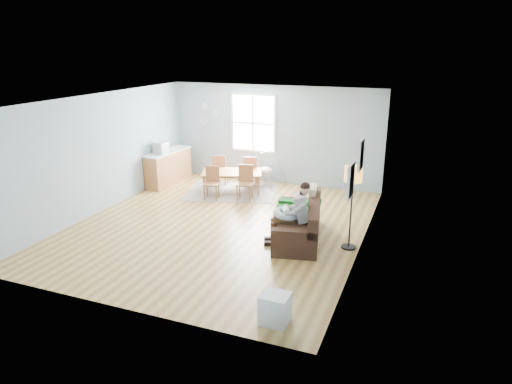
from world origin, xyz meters
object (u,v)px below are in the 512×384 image
at_px(toddler, 298,204).
at_px(monitor, 161,148).
at_px(chair_sw, 212,181).
at_px(chair_ne, 250,169).
at_px(counter, 169,167).
at_px(chair_nw, 220,168).
at_px(baby_swing, 265,170).
at_px(storage_cube, 274,308).
at_px(chair_se, 245,180).
at_px(sofa, 301,225).
at_px(father, 294,211).
at_px(dining_table, 232,182).
at_px(floor_lamp, 353,181).

distance_m(toddler, monitor, 4.81).
height_order(chair_sw, chair_ne, chair_ne).
height_order(chair_ne, counter, counter).
bearing_deg(chair_nw, baby_swing, 19.34).
height_order(toddler, baby_swing, toddler).
bearing_deg(storage_cube, monitor, 134.80).
relative_size(storage_cube, chair_se, 0.50).
relative_size(chair_nw, counter, 0.51).
distance_m(chair_se, chair_nw, 1.43).
bearing_deg(chair_se, monitor, 175.50).
distance_m(sofa, father, 0.50).
height_order(toddler, storage_cube, toddler).
bearing_deg(baby_swing, chair_ne, -152.31).
relative_size(storage_cube, counter, 0.26).
bearing_deg(toddler, storage_cube, -79.57).
relative_size(toddler, chair_sw, 0.96).
distance_m(toddler, storage_cube, 3.21).
bearing_deg(monitor, toddler, -23.25).
height_order(chair_ne, monitor, monitor).
relative_size(dining_table, chair_nw, 1.81).
bearing_deg(counter, chair_ne, 15.09).
xyz_separation_m(toddler, baby_swing, (-1.80, 3.00, -0.25)).
bearing_deg(floor_lamp, storage_cube, -100.53).
height_order(counter, monitor, monitor).
height_order(sofa, counter, counter).
height_order(toddler, floor_lamp, floor_lamp).
xyz_separation_m(chair_nw, baby_swing, (1.18, 0.41, -0.05)).
xyz_separation_m(counter, baby_swing, (2.59, 0.79, -0.04)).
bearing_deg(chair_sw, counter, 156.68).
relative_size(father, counter, 0.75).
bearing_deg(father, sofa, 78.13).
relative_size(chair_se, baby_swing, 0.80).
bearing_deg(monitor, chair_se, -4.50).
distance_m(chair_se, baby_swing, 1.31).
bearing_deg(counter, chair_se, -11.48).
xyz_separation_m(storage_cube, chair_nw, (-3.56, 5.70, 0.26)).
xyz_separation_m(floor_lamp, baby_swing, (-2.91, 3.26, -0.92)).
bearing_deg(chair_sw, monitor, 166.13).
bearing_deg(chair_ne, toddler, -52.35).
bearing_deg(monitor, counter, 88.32).
height_order(dining_table, chair_sw, chair_sw).
xyz_separation_m(sofa, chair_ne, (-2.28, 2.98, 0.19)).
bearing_deg(chair_sw, chair_nw, 105.40).
height_order(dining_table, baby_swing, baby_swing).
xyz_separation_m(chair_sw, monitor, (-1.73, 0.43, 0.62)).
xyz_separation_m(father, floor_lamp, (1.06, 0.21, 0.66)).
distance_m(storage_cube, counter, 7.29).
xyz_separation_m(toddler, monitor, (-4.40, 1.89, 0.41)).
bearing_deg(dining_table, floor_lamp, -54.91).
distance_m(chair_ne, monitor, 2.49).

